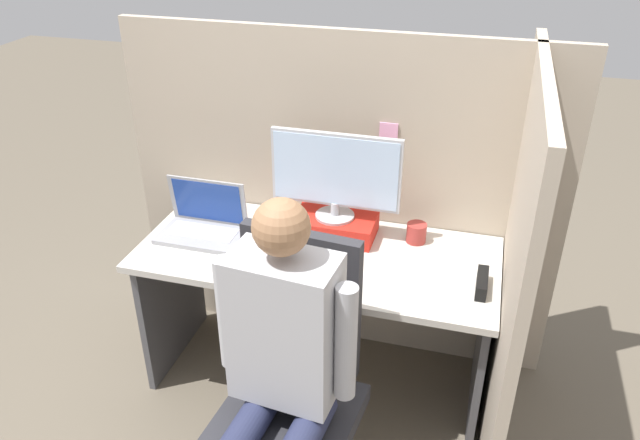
{
  "coord_description": "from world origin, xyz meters",
  "views": [
    {
      "loc": [
        0.61,
        -1.8,
        2.1
      ],
      "look_at": [
        0.06,
        0.17,
        0.96
      ],
      "focal_mm": 35.0,
      "sensor_mm": 36.0,
      "label": 1
    }
  ],
  "objects_px": {
    "laptop": "(203,225)",
    "carrot_toy": "(327,283)",
    "monitor": "(336,174)",
    "office_chair": "(294,377)",
    "person": "(281,362)",
    "paper_box": "(335,226)",
    "stapler": "(482,283)",
    "coffee_mug": "(416,233)"
  },
  "relations": [
    {
      "from": "stapler",
      "to": "carrot_toy",
      "type": "bearing_deg",
      "value": -165.04
    },
    {
      "from": "monitor",
      "to": "office_chair",
      "type": "height_order",
      "value": "monitor"
    },
    {
      "from": "paper_box",
      "to": "laptop",
      "type": "bearing_deg",
      "value": -164.71
    },
    {
      "from": "paper_box",
      "to": "carrot_toy",
      "type": "relative_size",
      "value": 2.79
    },
    {
      "from": "laptop",
      "to": "carrot_toy",
      "type": "relative_size",
      "value": 2.82
    },
    {
      "from": "person",
      "to": "laptop",
      "type": "bearing_deg",
      "value": 129.94
    },
    {
      "from": "stapler",
      "to": "laptop",
      "type": "bearing_deg",
      "value": 175.42
    },
    {
      "from": "monitor",
      "to": "office_chair",
      "type": "distance_m",
      "value": 0.86
    },
    {
      "from": "carrot_toy",
      "to": "coffee_mug",
      "type": "xyz_separation_m",
      "value": [
        0.28,
        0.44,
        0.02
      ]
    },
    {
      "from": "stapler",
      "to": "office_chair",
      "type": "bearing_deg",
      "value": -142.45
    },
    {
      "from": "office_chair",
      "to": "person",
      "type": "distance_m",
      "value": 0.27
    },
    {
      "from": "paper_box",
      "to": "monitor",
      "type": "height_order",
      "value": "monitor"
    },
    {
      "from": "stapler",
      "to": "office_chair",
      "type": "distance_m",
      "value": 0.79
    },
    {
      "from": "office_chair",
      "to": "person",
      "type": "height_order",
      "value": "person"
    },
    {
      "from": "laptop",
      "to": "coffee_mug",
      "type": "height_order",
      "value": "laptop"
    },
    {
      "from": "monitor",
      "to": "coffee_mug",
      "type": "xyz_separation_m",
      "value": [
        0.35,
        0.04,
        -0.25
      ]
    },
    {
      "from": "person",
      "to": "office_chair",
      "type": "bearing_deg",
      "value": 95.48
    },
    {
      "from": "laptop",
      "to": "carrot_toy",
      "type": "height_order",
      "value": "laptop"
    },
    {
      "from": "office_chair",
      "to": "carrot_toy",
      "type": "bearing_deg",
      "value": 83.39
    },
    {
      "from": "monitor",
      "to": "stapler",
      "type": "height_order",
      "value": "monitor"
    },
    {
      "from": "office_chair",
      "to": "person",
      "type": "bearing_deg",
      "value": -84.52
    },
    {
      "from": "paper_box",
      "to": "monitor",
      "type": "bearing_deg",
      "value": 90.0
    },
    {
      "from": "laptop",
      "to": "carrot_toy",
      "type": "bearing_deg",
      "value": -21.55
    },
    {
      "from": "carrot_toy",
      "to": "stapler",
      "type": "bearing_deg",
      "value": 14.96
    },
    {
      "from": "laptop",
      "to": "monitor",
      "type": "bearing_deg",
      "value": 15.57
    },
    {
      "from": "stapler",
      "to": "person",
      "type": "relative_size",
      "value": 0.13
    },
    {
      "from": "monitor",
      "to": "stapler",
      "type": "xyz_separation_m",
      "value": [
        0.64,
        -0.25,
        -0.26
      ]
    },
    {
      "from": "monitor",
      "to": "person",
      "type": "distance_m",
      "value": 0.92
    },
    {
      "from": "monitor",
      "to": "laptop",
      "type": "relative_size",
      "value": 1.55
    },
    {
      "from": "stapler",
      "to": "person",
      "type": "height_order",
      "value": "person"
    },
    {
      "from": "office_chair",
      "to": "coffee_mug",
      "type": "xyz_separation_m",
      "value": [
        0.31,
        0.75,
        0.22
      ]
    },
    {
      "from": "carrot_toy",
      "to": "person",
      "type": "distance_m",
      "value": 0.48
    },
    {
      "from": "paper_box",
      "to": "carrot_toy",
      "type": "bearing_deg",
      "value": -79.6
    },
    {
      "from": "paper_box",
      "to": "person",
      "type": "xyz_separation_m",
      "value": [
        0.05,
        -0.88,
        -0.01
      ]
    },
    {
      "from": "paper_box",
      "to": "person",
      "type": "height_order",
      "value": "person"
    },
    {
      "from": "laptop",
      "to": "carrot_toy",
      "type": "xyz_separation_m",
      "value": [
        0.63,
        -0.25,
        -0.02
      ]
    },
    {
      "from": "laptop",
      "to": "stapler",
      "type": "height_order",
      "value": "laptop"
    },
    {
      "from": "stapler",
      "to": "paper_box",
      "type": "bearing_deg",
      "value": 158.93
    },
    {
      "from": "coffee_mug",
      "to": "office_chair",
      "type": "bearing_deg",
      "value": -112.72
    },
    {
      "from": "paper_box",
      "to": "stapler",
      "type": "relative_size",
      "value": 2.1
    },
    {
      "from": "laptop",
      "to": "paper_box",
      "type": "bearing_deg",
      "value": 15.29
    },
    {
      "from": "paper_box",
      "to": "stapler",
      "type": "height_order",
      "value": "paper_box"
    }
  ]
}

